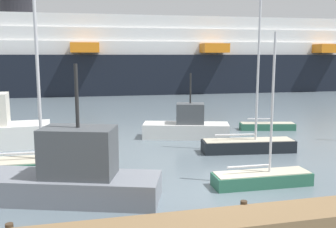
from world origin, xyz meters
TOP-DOWN VIEW (x-y plane):
  - ground_plane at (0.00, 0.00)m, footprint 600.00×600.00m
  - dock_pier at (0.00, -3.62)m, footprint 19.21×1.83m
  - sailboat_0 at (-7.79, 4.21)m, footprint 6.35×1.95m
  - sailboat_2 at (4.08, 5.48)m, footprint 5.52×1.99m
  - sailboat_3 at (2.13, 0.04)m, footprint 4.36×1.27m
  - sailboat_4 at (8.38, 11.23)m, footprint 4.22×1.84m
  - fishing_boat_0 at (-5.77, 0.23)m, footprint 7.19×4.21m
  - fishing_boat_1 at (1.65, 9.97)m, footprint 6.06×3.40m
  - cruise_ship at (4.68, 44.92)m, footprint 103.56×18.76m

SIDE VIEW (x-z plane):
  - ground_plane at x=0.00m, z-range 0.00..0.00m
  - dock_pier at x=0.00m, z-range -0.05..0.52m
  - sailboat_3 at x=2.13m, z-range -2.91..3.65m
  - sailboat_4 at x=8.38m, z-range -3.23..3.99m
  - sailboat_2 at x=4.08m, z-range -4.19..5.18m
  - sailboat_0 at x=-7.79m, z-range -4.73..5.72m
  - fishing_boat_1 at x=1.65m, z-range -1.40..3.01m
  - fishing_boat_0 at x=-5.77m, z-range -1.61..3.69m
  - cruise_ship at x=4.68m, z-range -3.02..13.38m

